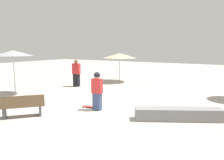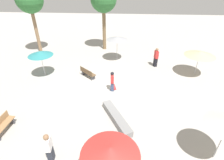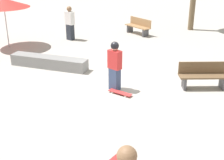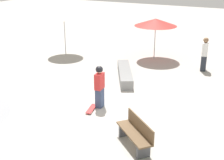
# 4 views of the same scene
# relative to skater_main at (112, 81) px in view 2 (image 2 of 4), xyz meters

# --- Properties ---
(ground_plane) EXTENTS (60.00, 60.00, 0.00)m
(ground_plane) POSITION_rel_skater_main_xyz_m (-0.83, 0.06, -0.86)
(ground_plane) COLOR #ADA8A0
(skater_main) EXTENTS (0.27, 0.44, 1.60)m
(skater_main) POSITION_rel_skater_main_xyz_m (0.00, 0.00, 0.00)
(skater_main) COLOR #38476B
(skater_main) RESTS_ON ground_plane
(skateboard) EXTENTS (0.38, 0.82, 0.07)m
(skateboard) POSITION_rel_skater_main_xyz_m (0.13, 0.40, -0.80)
(skateboard) COLOR red
(skateboard) RESTS_ON ground_plane
(concrete_ledge) EXTENTS (1.97, 2.95, 0.43)m
(concrete_ledge) POSITION_rel_skater_main_xyz_m (0.50, -3.21, -0.65)
(concrete_ledge) COLOR gray
(concrete_ledge) RESTS_ON ground_plane
(bench_near) EXTENTS (0.56, 1.63, 0.85)m
(bench_near) POSITION_rel_skater_main_xyz_m (-5.84, -4.53, -0.44)
(bench_near) COLOR #47474C
(bench_near) RESTS_ON ground_plane
(bench_far) EXTENTS (1.50, 1.38, 0.85)m
(bench_far) POSITION_rel_skater_main_xyz_m (-2.24, 1.82, -0.44)
(bench_far) COLOR #47474C
(bench_far) RESTS_ON ground_plane
(shade_umbrella_teal) EXTENTS (2.03, 2.03, 2.26)m
(shade_umbrella_teal) POSITION_rel_skater_main_xyz_m (-6.06, 1.86, 1.21)
(shade_umbrella_teal) COLOR #B7B7BC
(shade_umbrella_teal) RESTS_ON ground_plane
(shade_umbrella_grey) EXTENTS (2.09, 2.09, 2.44)m
(shade_umbrella_grey) POSITION_rel_skater_main_xyz_m (0.08, 5.61, 1.42)
(shade_umbrella_grey) COLOR #B7B7BC
(shade_umbrella_grey) RESTS_ON ground_plane
(shade_umbrella_tan) EXTENTS (2.49, 2.49, 2.17)m
(shade_umbrella_tan) POSITION_rel_skater_main_xyz_m (7.12, 3.01, 1.12)
(shade_umbrella_tan) COLOR #B7B7BC
(shade_umbrella_tan) RESTS_ON ground_plane
(shade_umbrella_red) EXTENTS (2.31, 2.31, 2.23)m
(shade_umbrella_red) POSITION_rel_skater_main_xyz_m (0.43, -6.88, 1.17)
(shade_umbrella_red) COLOR #B7B7BC
(shade_umbrella_red) RESTS_ON ground_plane
(palm_tree_center_left) EXTENTS (2.69, 2.69, 6.87)m
(palm_tree_center_left) POSITION_rel_skater_main_xyz_m (-8.68, 7.05, 4.58)
(palm_tree_center_left) COLOR #896B4C
(palm_tree_center_left) RESTS_ON ground_plane
(palm_tree_right) EXTENTS (2.73, 2.73, 6.80)m
(palm_tree_right) POSITION_rel_skater_main_xyz_m (-1.54, 8.61, 4.47)
(palm_tree_right) COLOR brown
(palm_tree_right) RESTS_ON ground_plane
(bystander_watching) EXTENTS (0.31, 0.48, 1.67)m
(bystander_watching) POSITION_rel_skater_main_xyz_m (-2.47, -6.03, -0.03)
(bystander_watching) COLOR #282D38
(bystander_watching) RESTS_ON ground_plane
(bystander_far) EXTENTS (0.37, 0.54, 1.82)m
(bystander_far) POSITION_rel_skater_main_xyz_m (3.83, 4.44, 0.05)
(bystander_far) COLOR black
(bystander_far) RESTS_ON ground_plane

